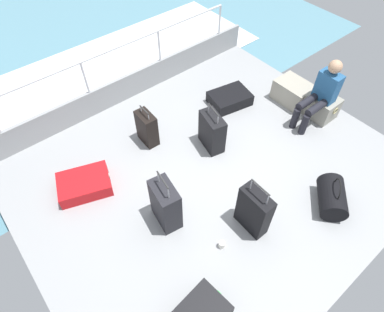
{
  "coord_description": "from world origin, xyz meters",
  "views": [
    {
      "loc": [
        2.01,
        -2.02,
        3.78
      ],
      "look_at": [
        -0.25,
        -0.16,
        0.25
      ],
      "focal_mm": 30.55,
      "sensor_mm": 36.0,
      "label": 1
    }
  ],
  "objects_px": {
    "suitcase_2": "(166,205)",
    "paper_cup": "(222,244)",
    "suitcase_1": "(230,98)",
    "suitcase_4": "(254,211)",
    "passenger_seated": "(321,93)",
    "cargo_crate_0": "(293,92)",
    "suitcase_3": "(212,132)",
    "cargo_crate_1": "(321,106)",
    "suitcase_0": "(147,128)",
    "duffel_bag": "(332,197)",
    "suitcase_5": "(85,184)"
  },
  "relations": [
    {
      "from": "cargo_crate_0",
      "to": "suitcase_5",
      "type": "xyz_separation_m",
      "value": [
        -0.59,
        -3.65,
        -0.08
      ]
    },
    {
      "from": "suitcase_3",
      "to": "paper_cup",
      "type": "height_order",
      "value": "suitcase_3"
    },
    {
      "from": "duffel_bag",
      "to": "paper_cup",
      "type": "xyz_separation_m",
      "value": [
        -0.47,
        -1.51,
        -0.13
      ]
    },
    {
      "from": "suitcase_0",
      "to": "suitcase_3",
      "type": "bearing_deg",
      "value": 45.18
    },
    {
      "from": "passenger_seated",
      "to": "suitcase_1",
      "type": "distance_m",
      "value": 1.47
    },
    {
      "from": "suitcase_0",
      "to": "suitcase_2",
      "type": "relative_size",
      "value": 0.75
    },
    {
      "from": "suitcase_2",
      "to": "passenger_seated",
      "type": "bearing_deg",
      "value": 89.39
    },
    {
      "from": "suitcase_3",
      "to": "suitcase_0",
      "type": "bearing_deg",
      "value": -134.82
    },
    {
      "from": "cargo_crate_1",
      "to": "suitcase_5",
      "type": "distance_m",
      "value": 3.89
    },
    {
      "from": "cargo_crate_1",
      "to": "suitcase_4",
      "type": "distance_m",
      "value": 2.47
    },
    {
      "from": "cargo_crate_0",
      "to": "suitcase_3",
      "type": "xyz_separation_m",
      "value": [
        -0.1,
        -1.77,
        0.11
      ]
    },
    {
      "from": "cargo_crate_1",
      "to": "suitcase_2",
      "type": "bearing_deg",
      "value": -90.58
    },
    {
      "from": "suitcase_5",
      "to": "suitcase_1",
      "type": "bearing_deg",
      "value": 90.79
    },
    {
      "from": "cargo_crate_0",
      "to": "suitcase_5",
      "type": "height_order",
      "value": "cargo_crate_0"
    },
    {
      "from": "suitcase_2",
      "to": "suitcase_4",
      "type": "xyz_separation_m",
      "value": [
        0.74,
        0.77,
        -0.0
      ]
    },
    {
      "from": "cargo_crate_1",
      "to": "suitcase_1",
      "type": "distance_m",
      "value": 1.5
    },
    {
      "from": "passenger_seated",
      "to": "cargo_crate_0",
      "type": "bearing_deg",
      "value": 168.19
    },
    {
      "from": "cargo_crate_1",
      "to": "suitcase_4",
      "type": "xyz_separation_m",
      "value": [
        0.71,
        -2.36,
        0.15
      ]
    },
    {
      "from": "suitcase_1",
      "to": "suitcase_4",
      "type": "bearing_deg",
      "value": -37.0
    },
    {
      "from": "paper_cup",
      "to": "suitcase_0",
      "type": "bearing_deg",
      "value": 171.26
    },
    {
      "from": "duffel_bag",
      "to": "suitcase_3",
      "type": "bearing_deg",
      "value": -164.31
    },
    {
      "from": "suitcase_0",
      "to": "paper_cup",
      "type": "xyz_separation_m",
      "value": [
        2.02,
        -0.31,
        -0.22
      ]
    },
    {
      "from": "cargo_crate_1",
      "to": "passenger_seated",
      "type": "relative_size",
      "value": 0.48
    },
    {
      "from": "suitcase_0",
      "to": "suitcase_1",
      "type": "distance_m",
      "value": 1.6
    },
    {
      "from": "suitcase_0",
      "to": "duffel_bag",
      "type": "bearing_deg",
      "value": 25.76
    },
    {
      "from": "suitcase_3",
      "to": "paper_cup",
      "type": "distance_m",
      "value": 1.68
    },
    {
      "from": "cargo_crate_1",
      "to": "paper_cup",
      "type": "relative_size",
      "value": 5.19
    },
    {
      "from": "cargo_crate_0",
      "to": "passenger_seated",
      "type": "distance_m",
      "value": 0.66
    },
    {
      "from": "suitcase_2",
      "to": "paper_cup",
      "type": "bearing_deg",
      "value": 21.38
    },
    {
      "from": "cargo_crate_0",
      "to": "suitcase_1",
      "type": "relative_size",
      "value": 0.85
    },
    {
      "from": "suitcase_2",
      "to": "duffel_bag",
      "type": "height_order",
      "value": "suitcase_2"
    },
    {
      "from": "cargo_crate_0",
      "to": "suitcase_0",
      "type": "relative_size",
      "value": 0.98
    },
    {
      "from": "suitcase_2",
      "to": "suitcase_4",
      "type": "bearing_deg",
      "value": 45.88
    },
    {
      "from": "passenger_seated",
      "to": "suitcase_5",
      "type": "bearing_deg",
      "value": -107.59
    },
    {
      "from": "suitcase_2",
      "to": "suitcase_5",
      "type": "distance_m",
      "value": 1.26
    },
    {
      "from": "suitcase_4",
      "to": "duffel_bag",
      "type": "xyz_separation_m",
      "value": [
        0.45,
        1.02,
        -0.16
      ]
    },
    {
      "from": "suitcase_4",
      "to": "paper_cup",
      "type": "bearing_deg",
      "value": -91.8
    },
    {
      "from": "suitcase_1",
      "to": "suitcase_5",
      "type": "bearing_deg",
      "value": -89.21
    },
    {
      "from": "passenger_seated",
      "to": "suitcase_2",
      "type": "xyz_separation_m",
      "value": [
        -0.03,
        -2.95,
        -0.22
      ]
    },
    {
      "from": "cargo_crate_1",
      "to": "suitcase_5",
      "type": "height_order",
      "value": "cargo_crate_1"
    },
    {
      "from": "cargo_crate_0",
      "to": "suitcase_3",
      "type": "distance_m",
      "value": 1.78
    },
    {
      "from": "suitcase_0",
      "to": "suitcase_2",
      "type": "height_order",
      "value": "suitcase_2"
    },
    {
      "from": "suitcase_4",
      "to": "suitcase_5",
      "type": "distance_m",
      "value": 2.3
    },
    {
      "from": "duffel_bag",
      "to": "paper_cup",
      "type": "relative_size",
      "value": 6.36
    },
    {
      "from": "suitcase_5",
      "to": "suitcase_0",
      "type": "bearing_deg",
      "value": 99.32
    },
    {
      "from": "suitcase_0",
      "to": "cargo_crate_0",
      "type": "bearing_deg",
      "value": 72.28
    },
    {
      "from": "cargo_crate_1",
      "to": "passenger_seated",
      "type": "height_order",
      "value": "passenger_seated"
    },
    {
      "from": "passenger_seated",
      "to": "paper_cup",
      "type": "distance_m",
      "value": 2.8
    },
    {
      "from": "passenger_seated",
      "to": "suitcase_1",
      "type": "xyz_separation_m",
      "value": [
        -1.16,
        -0.77,
        -0.46
      ]
    },
    {
      "from": "passenger_seated",
      "to": "suitcase_3",
      "type": "xyz_separation_m",
      "value": [
        -0.63,
        -1.66,
        -0.26
      ]
    }
  ]
}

